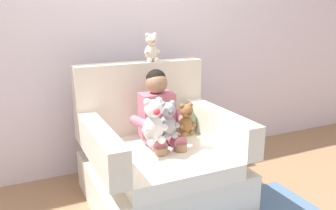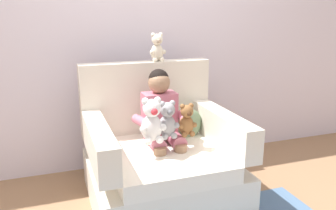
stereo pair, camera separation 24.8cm
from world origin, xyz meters
TOP-DOWN VIEW (x-y plane):
  - ground_plane at (0.00, 0.00)m, footprint 8.00×8.00m
  - back_wall at (0.00, 0.78)m, footprint 6.00×0.10m
  - armchair at (0.00, 0.05)m, footprint 1.10×1.01m
  - seated_child at (0.03, 0.09)m, footprint 0.45×0.39m
  - plush_grey at (0.02, -0.07)m, footprint 0.17×0.14m
  - plush_white at (-0.11, -0.11)m, footprint 0.19×0.16m
  - plush_brown at (0.17, -0.08)m, footprint 0.15×0.12m
  - plush_cream_on_backrest at (0.10, 0.43)m, footprint 0.14×0.11m
  - throw_pillow at (0.29, 0.19)m, footprint 0.28×0.16m

SIDE VIEW (x-z plane):
  - ground_plane at x=0.00m, z-range 0.00..0.00m
  - armchair at x=0.00m, z-range -0.20..0.83m
  - throw_pillow at x=0.29m, z-range 0.39..0.65m
  - seated_child at x=0.03m, z-range 0.22..1.04m
  - plush_brown at x=0.17m, z-range 0.52..0.77m
  - plush_grey at x=0.02m, z-range 0.52..0.80m
  - plush_white at x=-0.11m, z-range 0.52..0.84m
  - plush_cream_on_backrest at x=0.10m, z-range 1.01..1.25m
  - back_wall at x=0.00m, z-range 0.00..2.60m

